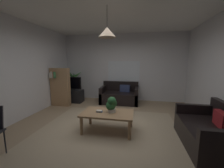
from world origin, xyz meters
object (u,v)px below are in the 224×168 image
Objects in this scene: book_on_table_1 at (99,111)px; tv at (71,83)px; remote_on_table_0 at (112,111)px; pendant_lamp at (107,32)px; couch_right_side at (210,133)px; coffee_table at (108,115)px; potted_plant_on_table at (112,104)px; tv_stand at (72,96)px; potted_palm_corner at (74,85)px; couch_under_window at (120,96)px; book_on_table_0 at (99,111)px; bookshelf_corner at (60,87)px.

book_on_table_1 is 0.14× the size of tv.
pendant_lamp is at bearing 157.62° from remote_on_table_0.
couch_right_side reaches higher than coffee_table.
potted_plant_on_table is at bearing -97.85° from couch_right_side.
pendant_lamp reaches higher than tv_stand.
tv is at bearing 133.23° from coffee_table.
potted_palm_corner is (-1.91, 2.62, 0.13)m from book_on_table_1.
tv_stand is at bearing -172.51° from couch_under_window.
tv reaches higher than potted_plant_on_table.
book_on_table_0 is at bearing -177.50° from pendant_lamp.
couch_under_window is 10.80× the size of book_on_table_0.
bookshelf_corner reaches higher than tv.
remote_on_table_0 is at bearing 15.58° from book_on_table_1.
couch_under_window is 2.02m from tv.
couch_under_window is 1.05× the size of bookshelf_corner.
bookshelf_corner is at bearing -92.94° from potted_palm_corner.
couch_right_side is 11.49× the size of book_on_table_1.
couch_under_window is at bearing 20.06° from bookshelf_corner.
book_on_table_0 is 0.21× the size of pendant_lamp.
pendant_lamp is at bearing -160.31° from potted_plant_on_table.
book_on_table_0 is 2.55m from bookshelf_corner.
couch_under_window is 1.95m from tv_stand.
tv is 0.61× the size of bookshelf_corner.
couch_right_side is 2.85m from pendant_lamp.
tv is 0.54m from potted_palm_corner.
book_on_table_1 is at bearing -132.00° from book_on_table_0.
couch_right_side is 1.18× the size of coffee_table.
bookshelf_corner is at bearing 140.35° from book_on_table_1.
tv_stand reaches higher than coffee_table.
tv is at bearing 133.23° from pendant_lamp.
bookshelf_corner is at bearing 143.44° from coffee_table.
tv is (-2.06, 2.07, 0.12)m from potted_plant_on_table.
book_on_table_1 is at bearing -93.92° from couch_under_window.
potted_palm_corner is (-0.13, 0.48, 0.37)m from tv_stand.
book_on_table_0 is 0.37× the size of potted_plant_on_table.
potted_palm_corner is (-2.11, 2.60, 0.23)m from coffee_table.
couch_under_window reaches higher than remote_on_table_0.
tv is (0.00, -0.02, 0.52)m from tv_stand.
tv_stand is at bearing 129.59° from book_on_table_1.
tv_stand is 0.64× the size of bookshelf_corner.
couch_under_window is 1.24× the size of coffee_table.
potted_plant_on_table reaches higher than couch_right_side.
coffee_table is at bearing -96.62° from couch_right_side.
couch_under_window is at bearing 86.08° from book_on_table_1.
tv is at bearing -120.15° from couch_right_side.
coffee_table is at bearing -160.31° from potted_plant_on_table.
couch_under_window reaches higher than book_on_table_0.
potted_palm_corner is at bearing 173.89° from couch_under_window.
book_on_table_0 is 3.24m from potted_palm_corner.
book_on_table_0 is (-0.19, -0.01, 0.08)m from coffee_table.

